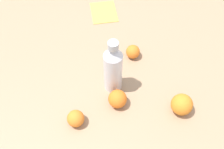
# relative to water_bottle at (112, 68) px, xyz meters

# --- Properties ---
(ground_plane) EXTENTS (2.40, 2.40, 0.00)m
(ground_plane) POSITION_rel_water_bottle_xyz_m (-0.00, -0.02, -0.12)
(ground_plane) COLOR #9E7F60
(water_bottle) EXTENTS (0.07, 0.07, 0.26)m
(water_bottle) POSITION_rel_water_bottle_xyz_m (0.00, 0.00, 0.00)
(water_bottle) COLOR silver
(water_bottle) RESTS_ON ground_plane
(orange_0) EXTENTS (0.06, 0.06, 0.06)m
(orange_0) POSITION_rel_water_bottle_xyz_m (0.18, 0.10, -0.09)
(orange_0) COLOR orange
(orange_0) RESTS_ON ground_plane
(orange_1) EXTENTS (0.08, 0.08, 0.08)m
(orange_1) POSITION_rel_water_bottle_xyz_m (-0.20, 0.20, -0.08)
(orange_1) COLOR orange
(orange_1) RESTS_ON ground_plane
(orange_2) EXTENTS (0.07, 0.07, 0.07)m
(orange_2) POSITION_rel_water_bottle_xyz_m (0.01, 0.08, -0.08)
(orange_2) COLOR orange
(orange_2) RESTS_ON ground_plane
(orange_3) EXTENTS (0.06, 0.06, 0.06)m
(orange_3) POSITION_rel_water_bottle_xyz_m (-0.14, -0.11, -0.09)
(orange_3) COLOR orange
(orange_3) RESTS_ON ground_plane
(folded_napkin) EXTENTS (0.16, 0.18, 0.01)m
(folded_napkin) POSITION_rel_water_bottle_xyz_m (-0.13, -0.43, -0.12)
(folded_napkin) COLOR #E5B24C
(folded_napkin) RESTS_ON ground_plane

